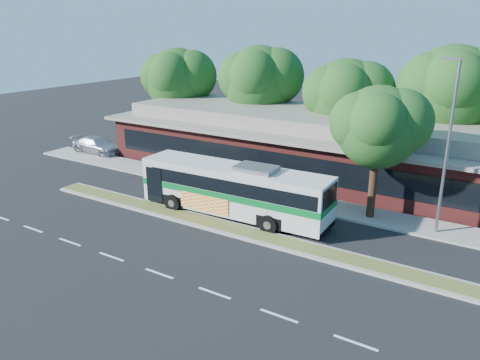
# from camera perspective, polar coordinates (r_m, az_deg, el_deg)

# --- Properties ---
(ground) EXTENTS (120.00, 120.00, 0.00)m
(ground) POSITION_cam_1_polar(r_m,az_deg,el_deg) (25.00, -2.17, -6.52)
(ground) COLOR black
(ground) RESTS_ON ground
(median_strip) EXTENTS (26.00, 1.10, 0.15)m
(median_strip) POSITION_cam_1_polar(r_m,az_deg,el_deg) (25.42, -1.41, -5.89)
(median_strip) COLOR #4E5B26
(median_strip) RESTS_ON ground
(sidewalk) EXTENTS (44.00, 2.60, 0.12)m
(sidewalk) POSITION_cam_1_polar(r_m,az_deg,el_deg) (30.07, 4.69, -2.05)
(sidewalk) COLOR gray
(sidewalk) RESTS_ON ground
(parking_lot) EXTENTS (14.00, 12.00, 0.01)m
(parking_lot) POSITION_cam_1_polar(r_m,az_deg,el_deg) (43.41, -14.55, 3.76)
(parking_lot) COLOR black
(parking_lot) RESTS_ON ground
(plaza_building) EXTENTS (33.20, 11.20, 4.45)m
(plaza_building) POSITION_cam_1_polar(r_m,az_deg,el_deg) (35.20, 9.77, 4.31)
(plaza_building) COLOR maroon
(plaza_building) RESTS_ON ground
(lamp_post) EXTENTS (0.93, 0.18, 9.07)m
(lamp_post) POSITION_cam_1_polar(r_m,az_deg,el_deg) (25.54, 23.97, 4.08)
(lamp_post) COLOR slate
(lamp_post) RESTS_ON ground
(tree_bg_a) EXTENTS (6.47, 5.80, 8.63)m
(tree_bg_a) POSITION_cam_1_polar(r_m,az_deg,el_deg) (43.80, -7.05, 12.14)
(tree_bg_a) COLOR black
(tree_bg_a) RESTS_ON ground
(tree_bg_b) EXTENTS (6.69, 6.00, 9.00)m
(tree_bg_b) POSITION_cam_1_polar(r_m,az_deg,el_deg) (40.12, 3.02, 12.08)
(tree_bg_b) COLOR black
(tree_bg_b) RESTS_ON ground
(tree_bg_c) EXTENTS (6.24, 5.60, 8.26)m
(tree_bg_c) POSITION_cam_1_polar(r_m,az_deg,el_deg) (36.05, 13.50, 10.02)
(tree_bg_c) COLOR black
(tree_bg_c) RESTS_ON ground
(tree_bg_d) EXTENTS (6.91, 6.20, 9.37)m
(tree_bg_d) POSITION_cam_1_polar(r_m,az_deg,el_deg) (35.36, 25.14, 10.02)
(tree_bg_d) COLOR black
(tree_bg_d) RESTS_ON ground
(transit_bus) EXTENTS (11.51, 2.97, 3.21)m
(transit_bus) POSITION_cam_1_polar(r_m,az_deg,el_deg) (26.57, -0.66, -0.82)
(transit_bus) COLOR beige
(transit_bus) RESTS_ON ground
(sedan) EXTENTS (4.93, 2.05, 1.42)m
(sedan) POSITION_cam_1_polar(r_m,az_deg,el_deg) (41.99, -17.00, 4.05)
(sedan) COLOR #9C9EA3
(sedan) RESTS_ON ground
(sidewalk_tree) EXTENTS (5.03, 4.51, 7.55)m
(sidewalk_tree) POSITION_cam_1_polar(r_m,az_deg,el_deg) (26.34, 17.26, 6.32)
(sidewalk_tree) COLOR black
(sidewalk_tree) RESTS_ON ground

